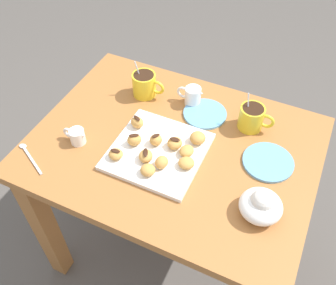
{
  "coord_description": "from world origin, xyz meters",
  "views": [
    {
      "loc": [
        0.35,
        -0.79,
        1.72
      ],
      "look_at": [
        -0.01,
        -0.02,
        0.77
      ],
      "focal_mm": 40.43,
      "sensor_mm": 36.0,
      "label": 1
    }
  ],
  "objects_px": {
    "beignet_8": "(156,140)",
    "beignet_10": "(148,170)",
    "saucer_sky_right": "(268,162)",
    "beignet_3": "(187,151)",
    "cream_pitcher_white": "(192,95)",
    "beignet_9": "(137,122)",
    "dining_table": "(173,171)",
    "pastry_plate_square": "(158,151)",
    "coffee_mug_yellow_right": "(252,117)",
    "ice_cream_bowl": "(261,205)",
    "chocolate_sauce_pitcher": "(77,136)",
    "beignet_6": "(175,143)",
    "beignet_7": "(134,140)",
    "beignet_5": "(162,162)",
    "coffee_mug_yellow_left": "(145,84)",
    "beignet_4": "(146,156)",
    "saucer_sky_left": "(205,114)",
    "beignet_1": "(198,138)",
    "beignet_0": "(186,163)",
    "beignet_2": "(116,154)"
  },
  "relations": [
    {
      "from": "chocolate_sauce_pitcher",
      "to": "saucer_sky_left",
      "type": "relative_size",
      "value": 0.58
    },
    {
      "from": "beignet_3",
      "to": "beignet_4",
      "type": "distance_m",
      "value": 0.14
    },
    {
      "from": "beignet_10",
      "to": "beignet_8",
      "type": "bearing_deg",
      "value": 104.81
    },
    {
      "from": "beignet_9",
      "to": "cream_pitcher_white",
      "type": "bearing_deg",
      "value": 60.08
    },
    {
      "from": "saucer_sky_right",
      "to": "beignet_5",
      "type": "relative_size",
      "value": 3.52
    },
    {
      "from": "dining_table",
      "to": "beignet_0",
      "type": "relative_size",
      "value": 18.52
    },
    {
      "from": "saucer_sky_right",
      "to": "beignet_3",
      "type": "distance_m",
      "value": 0.27
    },
    {
      "from": "chocolate_sauce_pitcher",
      "to": "beignet_10",
      "type": "relative_size",
      "value": 1.94
    },
    {
      "from": "coffee_mug_yellow_left",
      "to": "beignet_4",
      "type": "bearing_deg",
      "value": -62.13
    },
    {
      "from": "dining_table",
      "to": "beignet_6",
      "type": "bearing_deg",
      "value": -56.24
    },
    {
      "from": "beignet_8",
      "to": "cream_pitcher_white",
      "type": "bearing_deg",
      "value": 84.44
    },
    {
      "from": "coffee_mug_yellow_right",
      "to": "chocolate_sauce_pitcher",
      "type": "relative_size",
      "value": 1.49
    },
    {
      "from": "beignet_7",
      "to": "beignet_8",
      "type": "distance_m",
      "value": 0.07
    },
    {
      "from": "pastry_plate_square",
      "to": "beignet_2",
      "type": "distance_m",
      "value": 0.14
    },
    {
      "from": "beignet_5",
      "to": "coffee_mug_yellow_right",
      "type": "bearing_deg",
      "value": 56.54
    },
    {
      "from": "ice_cream_bowl",
      "to": "beignet_10",
      "type": "bearing_deg",
      "value": -177.02
    },
    {
      "from": "coffee_mug_yellow_right",
      "to": "beignet_3",
      "type": "distance_m",
      "value": 0.27
    },
    {
      "from": "cream_pitcher_white",
      "to": "beignet_2",
      "type": "bearing_deg",
      "value": -107.76
    },
    {
      "from": "beignet_0",
      "to": "beignet_8",
      "type": "distance_m",
      "value": 0.14
    },
    {
      "from": "cream_pitcher_white",
      "to": "beignet_9",
      "type": "xyz_separation_m",
      "value": [
        -0.12,
        -0.21,
        -0.0
      ]
    },
    {
      "from": "pastry_plate_square",
      "to": "beignet_7",
      "type": "xyz_separation_m",
      "value": [
        -0.08,
        -0.01,
        0.03
      ]
    },
    {
      "from": "beignet_5",
      "to": "beignet_7",
      "type": "xyz_separation_m",
      "value": [
        -0.12,
        0.05,
        0.0
      ]
    },
    {
      "from": "ice_cream_bowl",
      "to": "chocolate_sauce_pitcher",
      "type": "bearing_deg",
      "value": 179.0
    },
    {
      "from": "beignet_6",
      "to": "beignet_7",
      "type": "distance_m",
      "value": 0.14
    },
    {
      "from": "dining_table",
      "to": "chocolate_sauce_pitcher",
      "type": "bearing_deg",
      "value": -156.86
    },
    {
      "from": "ice_cream_bowl",
      "to": "beignet_7",
      "type": "xyz_separation_m",
      "value": [
        -0.45,
        0.07,
        -0.0
      ]
    },
    {
      "from": "beignet_2",
      "to": "chocolate_sauce_pitcher",
      "type": "bearing_deg",
      "value": 174.53
    },
    {
      "from": "beignet_8",
      "to": "beignet_10",
      "type": "distance_m",
      "value": 0.13
    },
    {
      "from": "beignet_9",
      "to": "beignet_5",
      "type": "bearing_deg",
      "value": -38.96
    },
    {
      "from": "beignet_6",
      "to": "beignet_5",
      "type": "bearing_deg",
      "value": -92.15
    },
    {
      "from": "chocolate_sauce_pitcher",
      "to": "beignet_4",
      "type": "bearing_deg",
      "value": 3.9
    },
    {
      "from": "dining_table",
      "to": "pastry_plate_square",
      "type": "height_order",
      "value": "pastry_plate_square"
    },
    {
      "from": "saucer_sky_right",
      "to": "beignet_6",
      "type": "xyz_separation_m",
      "value": [
        -0.3,
        -0.08,
        0.03
      ]
    },
    {
      "from": "coffee_mug_yellow_left",
      "to": "saucer_sky_right",
      "type": "distance_m",
      "value": 0.54
    },
    {
      "from": "ice_cream_bowl",
      "to": "beignet_3",
      "type": "relative_size",
      "value": 2.44
    },
    {
      "from": "saucer_sky_right",
      "to": "coffee_mug_yellow_left",
      "type": "bearing_deg",
      "value": 165.43
    },
    {
      "from": "pastry_plate_square",
      "to": "cream_pitcher_white",
      "type": "height_order",
      "value": "cream_pitcher_white"
    },
    {
      "from": "coffee_mug_yellow_right",
      "to": "beignet_1",
      "type": "xyz_separation_m",
      "value": [
        -0.14,
        -0.16,
        -0.01
      ]
    },
    {
      "from": "saucer_sky_right",
      "to": "beignet_5",
      "type": "xyz_separation_m",
      "value": [
        -0.31,
        -0.17,
        0.03
      ]
    },
    {
      "from": "cream_pitcher_white",
      "to": "beignet_7",
      "type": "distance_m",
      "value": 0.3
    },
    {
      "from": "beignet_0",
      "to": "beignet_1",
      "type": "height_order",
      "value": "beignet_1"
    },
    {
      "from": "coffee_mug_yellow_left",
      "to": "beignet_2",
      "type": "bearing_deg",
      "value": -78.55
    },
    {
      "from": "saucer_sky_left",
      "to": "beignet_8",
      "type": "distance_m",
      "value": 0.24
    },
    {
      "from": "coffee_mug_yellow_left",
      "to": "saucer_sky_left",
      "type": "xyz_separation_m",
      "value": [
        0.25,
        -0.01,
        -0.04
      ]
    },
    {
      "from": "saucer_sky_right",
      "to": "beignet_4",
      "type": "relative_size",
      "value": 3.18
    },
    {
      "from": "cream_pitcher_white",
      "to": "beignet_9",
      "type": "bearing_deg",
      "value": -119.92
    },
    {
      "from": "coffee_mug_yellow_right",
      "to": "ice_cream_bowl",
      "type": "height_order",
      "value": "coffee_mug_yellow_right"
    },
    {
      "from": "beignet_1",
      "to": "beignet_9",
      "type": "bearing_deg",
      "value": -174.49
    },
    {
      "from": "beignet_3",
      "to": "pastry_plate_square",
      "type": "bearing_deg",
      "value": -165.91
    },
    {
      "from": "beignet_7",
      "to": "beignet_6",
      "type": "bearing_deg",
      "value": 19.7
    }
  ]
}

